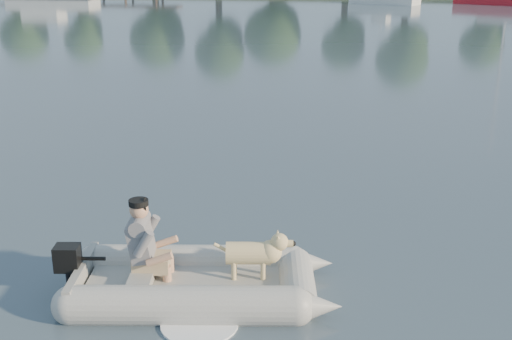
# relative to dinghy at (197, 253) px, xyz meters

# --- Properties ---
(water) EXTENTS (160.00, 160.00, 0.00)m
(water) POSITION_rel_dinghy_xyz_m (-0.27, 0.37, -0.53)
(water) COLOR slate
(water) RESTS_ON ground
(dinghy) EXTENTS (4.84, 3.86, 1.27)m
(dinghy) POSITION_rel_dinghy_xyz_m (0.00, 0.00, 0.00)
(dinghy) COLOR #9A9A95
(dinghy) RESTS_ON water
(man) EXTENTS (0.76, 0.68, 0.98)m
(man) POSITION_rel_dinghy_xyz_m (-0.63, -0.08, 0.17)
(man) COLOR slate
(man) RESTS_ON dinghy
(dog) EXTENTS (0.89, 0.46, 0.57)m
(dog) POSITION_rel_dinghy_xyz_m (0.57, 0.16, -0.06)
(dog) COLOR #D0BA78
(dog) RESTS_ON dinghy
(outboard_motor) EXTENTS (0.42, 0.33, 0.72)m
(outboard_motor) POSITION_rel_dinghy_xyz_m (-1.48, -0.29, -0.25)
(outboard_motor) COLOR black
(outboard_motor) RESTS_ON dinghy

